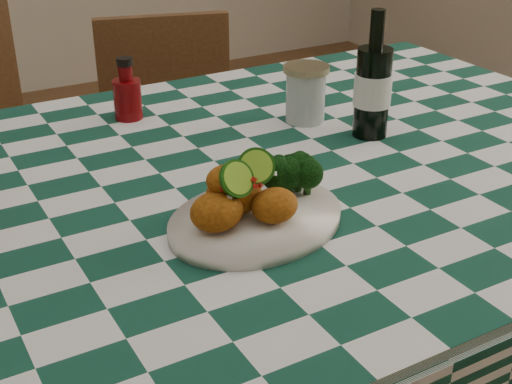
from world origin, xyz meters
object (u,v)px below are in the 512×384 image
wooden_chair_right (178,175)px  dining_table (235,359)px  ketchup_bottle (127,89)px  beer_bottle (374,75)px  plate (256,220)px  mason_jar (306,94)px  fried_chicken_pile (247,189)px

wooden_chair_right → dining_table: bearing=-90.8°
ketchup_bottle → wooden_chair_right: bearing=56.9°
wooden_chair_right → beer_bottle: bearing=-67.6°
wooden_chair_right → plate: bearing=-90.9°
mason_jar → beer_bottle: 0.15m
plate → ketchup_bottle: ketchup_bottle is taller
plate → mason_jar: 0.44m
plate → wooden_chair_right: wooden_chair_right is taller
plate → dining_table: bearing=73.6°
dining_table → wooden_chair_right: size_ratio=1.97×
dining_table → beer_bottle: bearing=4.9°
dining_table → beer_bottle: 0.60m
dining_table → beer_bottle: size_ratio=7.00×
dining_table → mason_jar: mason_jar is taller
dining_table → beer_bottle: beer_bottle is taller
dining_table → fried_chicken_pile: (-0.07, -0.17, 0.46)m
fried_chicken_pile → mason_jar: size_ratio=1.27×
ketchup_bottle → wooden_chair_right: ketchup_bottle is taller
plate → beer_bottle: 0.43m
fried_chicken_pile → beer_bottle: bearing=27.8°
ketchup_bottle → beer_bottle: size_ratio=0.52×
fried_chicken_pile → ketchup_bottle: (0.01, 0.51, -0.00)m
dining_table → ketchup_bottle: ketchup_bottle is taller
plate → fried_chicken_pile: 0.06m
fried_chicken_pile → wooden_chair_right: size_ratio=0.17×
ketchup_bottle → beer_bottle: bearing=-40.5°
mason_jar → dining_table: bearing=-148.5°
plate → beer_bottle: size_ratio=1.17×
mason_jar → fried_chicken_pile: bearing=-134.0°
dining_table → fried_chicken_pile: bearing=-110.9°
plate → ketchup_bottle: 0.51m
dining_table → plate: bearing=-106.4°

